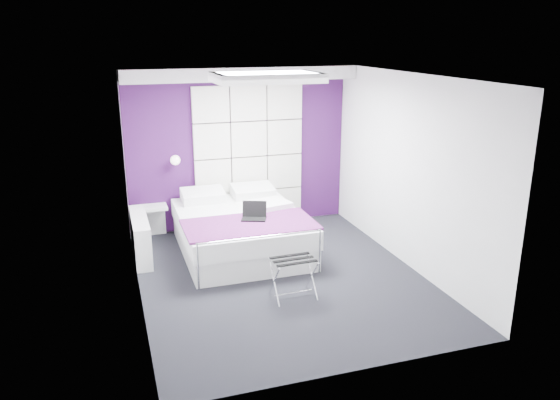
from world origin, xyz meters
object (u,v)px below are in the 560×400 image
object	(u,v)px
radiator	(140,237)
nightstand	(154,207)
wall_lamp	(175,160)
laptop	(253,214)
luggage_rack	(293,278)
bed	(240,230)

from	to	relation	value
radiator	nightstand	distance (m)	0.79
wall_lamp	laptop	xyz separation A→B (m)	(0.87, -1.35, -0.55)
radiator	laptop	distance (m)	1.66
radiator	wall_lamp	bearing A→B (deg)	49.90
nightstand	laptop	world-z (taller)	laptop
wall_lamp	radiator	world-z (taller)	wall_lamp
radiator	laptop	size ratio (longest dim) A/B	3.58
radiator	laptop	bearing A→B (deg)	-21.22
wall_lamp	laptop	distance (m)	1.70
wall_lamp	nightstand	size ratio (longest dim) A/B	0.37
luggage_rack	laptop	distance (m)	1.36
bed	laptop	distance (m)	0.50
bed	luggage_rack	distance (m)	1.66
wall_lamp	laptop	bearing A→B (deg)	-57.11
wall_lamp	bed	size ratio (longest dim) A/B	0.07
luggage_rack	radiator	bearing A→B (deg)	129.73
radiator	nightstand	xyz separation A→B (m)	(0.27, 0.72, 0.19)
wall_lamp	laptop	world-z (taller)	wall_lamp
wall_lamp	bed	xyz separation A→B (m)	(0.77, -0.99, -0.90)
radiator	luggage_rack	bearing A→B (deg)	-48.47
nightstand	laptop	bearing A→B (deg)	-46.41
laptop	nightstand	bearing A→B (deg)	155.04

